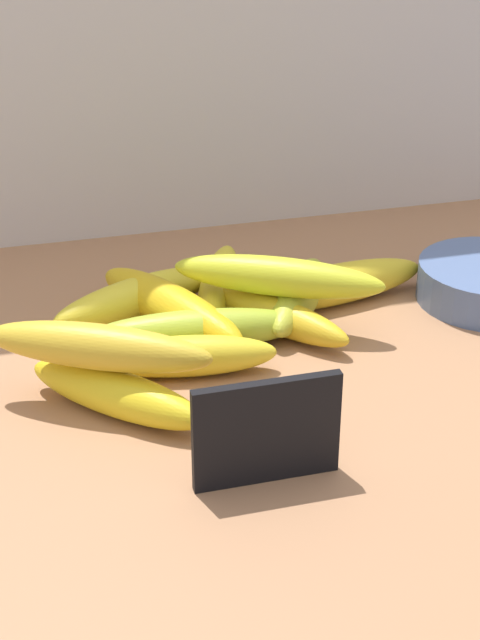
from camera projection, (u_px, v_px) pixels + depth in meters
counter_top at (221, 417)px, 80.84cm from camera, size 110.00×76.00×3.00cm
chalkboard_sign at (266, 435)px, 69.01cm from camera, size 11.00×1.80×8.40cm
banana_0 at (334, 285)px, 95.41cm from camera, size 20.70×7.60×4.12cm
banana_1 at (198, 330)px, 87.28cm from camera, size 20.60×5.91×3.86cm
banana_2 at (185, 356)px, 83.21cm from camera, size 16.59×6.30×3.67cm
banana_3 at (298, 296)px, 93.26cm from camera, size 11.92×15.79×4.13cm
banana_4 at (137, 297)px, 93.06cm from camera, size 18.39×10.67×4.00cm
banana_5 at (170, 307)px, 90.90cm from camera, size 13.16×19.85×4.37cm
banana_6 at (116, 393)px, 77.67cm from camera, size 14.72×14.78×3.85cm
banana_7 at (218, 283)px, 96.58cm from camera, size 9.62×17.76×3.42cm
banana_8 at (272, 314)px, 90.54cm from camera, size 12.88×16.41×3.53cm
banana_9 at (278, 277)px, 89.31cm from camera, size 19.43×12.98×3.74cm
banana_10 at (97, 347)px, 76.74cm from camera, size 18.72×12.28×3.77cm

